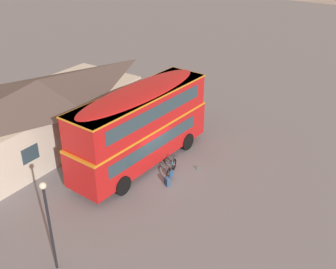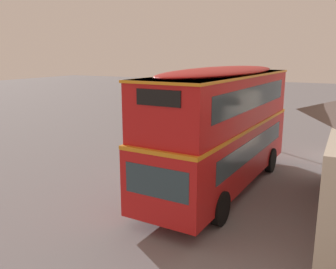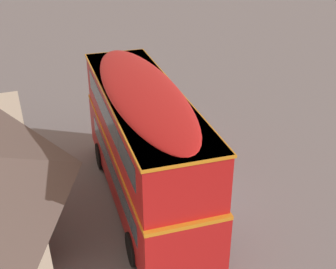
# 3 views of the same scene
# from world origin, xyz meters

# --- Properties ---
(ground_plane) EXTENTS (120.00, 120.00, 0.00)m
(ground_plane) POSITION_xyz_m (0.00, 0.00, 0.00)
(ground_plane) COLOR slate
(double_decker_bus) EXTENTS (9.85, 3.07, 4.79)m
(double_decker_bus) POSITION_xyz_m (0.35, 1.38, 2.64)
(double_decker_bus) COLOR black
(double_decker_bus) RESTS_ON ground
(touring_bicycle) EXTENTS (1.69, 0.75, 0.98)m
(touring_bicycle) POSITION_xyz_m (0.27, -0.78, 0.37)
(touring_bicycle) COLOR black
(touring_bicycle) RESTS_ON ground
(backpack_on_ground) EXTENTS (0.34, 0.38, 0.54)m
(backpack_on_ground) POSITION_xyz_m (-0.73, -1.17, 0.28)
(backpack_on_ground) COLOR #2D4C7A
(backpack_on_ground) RESTS_ON ground
(water_bottle_green_metal) EXTENTS (0.07, 0.07, 0.23)m
(water_bottle_green_metal) POSITION_xyz_m (1.58, -1.73, 0.11)
(water_bottle_green_metal) COLOR green
(water_bottle_green_metal) RESTS_ON ground
(street_lamp) EXTENTS (0.28, 0.28, 4.34)m
(street_lamp) POSITION_xyz_m (-8.31, -0.66, 2.70)
(street_lamp) COLOR black
(street_lamp) RESTS_ON ground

